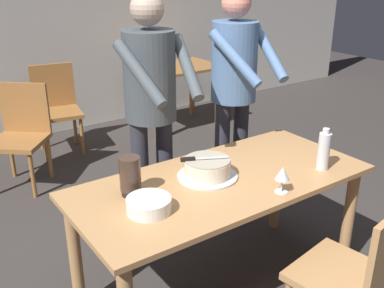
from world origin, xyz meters
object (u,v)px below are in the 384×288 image
at_px(cake_on_platter, 207,169).
at_px(hurricane_lamp, 130,176).
at_px(wine_glass_near, 282,174).
at_px(background_chair_0, 57,106).
at_px(main_dining_table, 222,197).
at_px(water_bottle, 324,151).
at_px(chair_near_side, 359,274).
at_px(person_standing_beside, 234,83).
at_px(background_chair_1, 21,132).
at_px(person_cutting_cake, 151,100).
at_px(background_table, 176,80).
at_px(cake_knife, 195,159).
at_px(plate_stack, 149,205).

height_order(cake_on_platter, hurricane_lamp, hurricane_lamp).
height_order(wine_glass_near, background_chair_0, background_chair_0).
bearing_deg(main_dining_table, water_bottle, -22.41).
bearing_deg(chair_near_side, wine_glass_near, 99.16).
bearing_deg(person_standing_beside, hurricane_lamp, -155.50).
distance_m(cake_on_platter, chair_near_side, 0.93).
xyz_separation_m(main_dining_table, wine_glass_near, (0.16, -0.30, 0.22)).
bearing_deg(background_chair_1, water_bottle, -64.81).
bearing_deg(person_cutting_cake, wine_glass_near, -74.21).
bearing_deg(background_table, person_cutting_cake, -126.29).
bearing_deg(cake_knife, person_standing_beside, 36.53).
relative_size(wine_glass_near, hurricane_lamp, 0.69).
height_order(cake_knife, person_standing_beside, person_standing_beside).
bearing_deg(hurricane_lamp, chair_near_side, -50.63).
height_order(main_dining_table, plate_stack, plate_stack).
relative_size(main_dining_table, water_bottle, 6.78).
relative_size(plate_stack, wine_glass_near, 1.53).
xyz_separation_m(cake_on_platter, cake_knife, (-0.06, 0.03, 0.06)).
xyz_separation_m(chair_near_side, background_chair_1, (-0.78, 2.89, 0.00)).
relative_size(person_standing_beside, background_table, 1.72).
xyz_separation_m(cake_knife, water_bottle, (0.68, -0.33, -0.00)).
xyz_separation_m(wine_glass_near, water_bottle, (0.40, 0.07, 0.01)).
distance_m(main_dining_table, chair_near_side, 0.81).
relative_size(cake_knife, person_standing_beside, 0.15).
bearing_deg(wine_glass_near, background_chair_0, 93.51).
distance_m(hurricane_lamp, chair_near_side, 1.21).
xyz_separation_m(person_standing_beside, chair_near_side, (-0.37, -1.39, -0.58)).
bearing_deg(wine_glass_near, cake_knife, 124.88).
height_order(cake_on_platter, wine_glass_near, wine_glass_near).
relative_size(main_dining_table, person_cutting_cake, 0.98).
bearing_deg(person_standing_beside, chair_near_side, -104.75).
distance_m(cake_knife, background_chair_0, 2.64).
relative_size(water_bottle, background_chair_0, 0.28).
distance_m(chair_near_side, background_chair_0, 3.48).
bearing_deg(chair_near_side, background_chair_0, 94.28).
relative_size(plate_stack, background_chair_0, 0.24).
bearing_deg(cake_on_platter, person_standing_beside, 40.79).
xyz_separation_m(cake_knife, background_chair_0, (0.09, 2.61, -0.37)).
xyz_separation_m(plate_stack, person_standing_beside, (1.11, 0.70, 0.29)).
xyz_separation_m(main_dining_table, background_table, (1.39, 2.63, -0.06)).
bearing_deg(cake_knife, chair_near_side, -67.83).
bearing_deg(water_bottle, person_standing_beside, 87.32).
relative_size(plate_stack, chair_near_side, 0.24).
distance_m(plate_stack, person_standing_beside, 1.34).
bearing_deg(water_bottle, chair_near_side, -121.42).
bearing_deg(main_dining_table, wine_glass_near, -62.40).
height_order(hurricane_lamp, background_chair_1, hurricane_lamp).
xyz_separation_m(cake_on_platter, background_table, (1.45, 2.56, -0.22)).
distance_m(person_cutting_cake, chair_near_side, 1.52).
bearing_deg(background_chair_1, plate_stack, -88.93).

